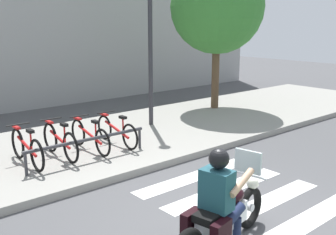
% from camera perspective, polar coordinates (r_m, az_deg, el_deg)
% --- Properties ---
extents(ground_plane, '(48.00, 48.00, 0.00)m').
position_cam_1_polar(ground_plane, '(6.28, 7.62, -14.65)').
color(ground_plane, '#4C4C4F').
extents(sidewalk, '(24.00, 4.40, 0.15)m').
position_cam_1_polar(sidewalk, '(9.63, -12.90, -4.25)').
color(sidewalk, gray).
rests_on(sidewalk, ground).
extents(crosswalk_stripe_1, '(2.80, 0.40, 0.01)m').
position_cam_1_polar(crosswalk_stripe_1, '(6.59, 18.97, -13.82)').
color(crosswalk_stripe_1, white).
rests_on(crosswalk_stripe_1, ground).
extents(crosswalk_stripe_2, '(2.80, 0.40, 0.01)m').
position_cam_1_polar(crosswalk_stripe_2, '(6.98, 13.22, -11.86)').
color(crosswalk_stripe_2, white).
rests_on(crosswalk_stripe_2, ground).
extents(crosswalk_stripe_3, '(2.80, 0.40, 0.01)m').
position_cam_1_polar(crosswalk_stripe_3, '(7.43, 8.19, -10.03)').
color(crosswalk_stripe_3, white).
rests_on(crosswalk_stripe_3, ground).
extents(crosswalk_stripe_4, '(2.80, 0.40, 0.01)m').
position_cam_1_polar(crosswalk_stripe_4, '(7.93, 3.82, -8.35)').
color(crosswalk_stripe_4, white).
rests_on(crosswalk_stripe_4, ground).
extents(motorcycle, '(2.15, 0.80, 1.21)m').
position_cam_1_polar(motorcycle, '(5.44, 7.76, -13.90)').
color(motorcycle, black).
rests_on(motorcycle, ground).
extents(rider, '(0.69, 0.62, 1.43)m').
position_cam_1_polar(rider, '(5.22, 7.39, -10.65)').
color(rider, '#1E4C59').
rests_on(rider, ground).
extents(bicycle_0, '(0.48, 1.65, 0.78)m').
position_cam_1_polar(bicycle_0, '(8.46, -19.40, -4.10)').
color(bicycle_0, black).
rests_on(bicycle_0, sidewalk).
extents(bicycle_1, '(0.48, 1.62, 0.79)m').
position_cam_1_polar(bicycle_1, '(8.72, -15.09, -3.26)').
color(bicycle_1, black).
rests_on(bicycle_1, sidewalk).
extents(bicycle_2, '(0.48, 1.70, 0.74)m').
position_cam_1_polar(bicycle_2, '(9.04, -11.05, -2.58)').
color(bicycle_2, black).
rests_on(bicycle_2, sidewalk).
extents(bicycle_3, '(0.48, 1.68, 0.73)m').
position_cam_1_polar(bicycle_3, '(9.39, -7.30, -1.86)').
color(bicycle_3, black).
rests_on(bicycle_3, sidewalk).
extents(bike_rack, '(2.72, 0.07, 0.48)m').
position_cam_1_polar(bike_rack, '(8.39, -11.29, -3.38)').
color(bike_rack, '#333338').
rests_on(bike_rack, sidewalk).
extents(street_lamp, '(0.28, 0.28, 4.68)m').
position_cam_1_polar(street_lamp, '(10.91, -2.55, 12.68)').
color(street_lamp, '#2D2D33').
rests_on(street_lamp, ground).
extents(tree_near_rack, '(2.99, 2.99, 4.92)m').
position_cam_1_polar(tree_near_rack, '(13.26, 7.00, 15.33)').
color(tree_near_rack, brown).
rests_on(tree_near_rack, ground).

